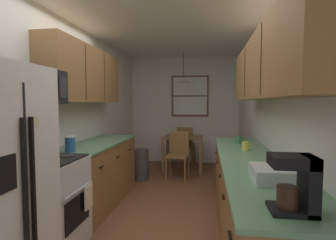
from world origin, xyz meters
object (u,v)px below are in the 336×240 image
object	(u,v)px
stove_range	(47,204)
mug_spare	(238,140)
microwave_over_range	(32,86)
trash_bin	(140,164)
dining_chair_far	(185,144)
dining_chair_near	(178,152)
coffee_maker	(298,183)
storage_canister	(70,144)
dish_rack	(272,174)
mug_by_coffeemaker	(246,146)
dining_table	(183,143)

from	to	relation	value
stove_range	mug_spare	xyz separation A→B (m)	(1.97, 1.40, 0.48)
stove_range	microwave_over_range	bearing A→B (deg)	179.97
trash_bin	dining_chair_far	bearing A→B (deg)	60.22
stove_range	dining_chair_near	distance (m)	2.86
stove_range	coffee_maker	size ratio (longest dim) A/B	3.71
storage_canister	coffee_maker	xyz separation A→B (m)	(2.02, -1.38, 0.06)
dining_chair_far	dining_chair_near	bearing A→B (deg)	-92.40
dining_chair_near	coffee_maker	distance (m)	3.76
mug_spare	stove_range	bearing A→B (deg)	-144.68
stove_range	trash_bin	xyz separation A→B (m)	(0.29, 2.48, -0.18)
stove_range	coffee_maker	xyz separation A→B (m)	(2.01, -0.90, 0.58)
dining_chair_far	dish_rack	distance (m)	4.28
dish_rack	mug_by_coffeemaker	bearing A→B (deg)	90.85
stove_range	microwave_over_range	xyz separation A→B (m)	(-0.11, 0.00, 1.15)
dining_chair_near	dish_rack	bearing A→B (deg)	-71.47
mug_spare	dish_rack	size ratio (longest dim) A/B	0.35
dining_table	trash_bin	world-z (taller)	dining_table
stove_range	dining_table	xyz separation A→B (m)	(1.04, 3.24, 0.13)
dining_chair_near	trash_bin	world-z (taller)	dining_chair_near
dining_table	mug_spare	size ratio (longest dim) A/B	6.97
microwave_over_range	mug_spare	size ratio (longest dim) A/B	5.33
trash_bin	mug_by_coffeemaker	distance (m)	2.46
coffee_maker	mug_by_coffeemaker	world-z (taller)	coffee_maker
coffee_maker	mug_spare	distance (m)	2.31
microwave_over_range	coffee_maker	world-z (taller)	microwave_over_range
dining_chair_near	mug_spare	bearing A→B (deg)	-52.68
storage_canister	mug_by_coffeemaker	world-z (taller)	storage_canister
trash_bin	dish_rack	distance (m)	3.38
storage_canister	dish_rack	bearing A→B (deg)	-22.18
dining_chair_near	trash_bin	distance (m)	0.76
stove_range	dish_rack	bearing A→B (deg)	-9.84
microwave_over_range	dining_chair_far	world-z (taller)	microwave_over_range
dining_chair_far	mug_by_coffeemaker	size ratio (longest dim) A/B	7.61
storage_canister	mug_by_coffeemaker	distance (m)	2.04
stove_range	coffee_maker	world-z (taller)	coffee_maker
microwave_over_range	storage_canister	distance (m)	0.79
dining_chair_far	coffee_maker	world-z (taller)	coffee_maker
dining_chair_far	dining_table	bearing A→B (deg)	-90.62
dining_chair_near	storage_canister	bearing A→B (deg)	-114.51
dining_table	trash_bin	bearing A→B (deg)	-134.61
dining_chair_far	trash_bin	xyz separation A→B (m)	(-0.75, -1.31, -0.21)
dining_chair_far	trash_bin	world-z (taller)	dining_chair_far
dining_table	mug_by_coffeemaker	xyz separation A→B (m)	(0.96, -2.40, 0.35)
dining_chair_far	storage_canister	world-z (taller)	storage_canister
trash_bin	coffee_maker	xyz separation A→B (m)	(1.72, -3.38, 0.77)
storage_canister	mug_spare	size ratio (longest dim) A/B	1.54
microwave_over_range	dish_rack	xyz separation A→B (m)	(2.13, -0.35, -0.67)
trash_bin	stove_range	bearing A→B (deg)	-96.77
dining_chair_near	coffee_maker	xyz separation A→B (m)	(1.01, -3.58, 0.56)
mug_spare	dish_rack	xyz separation A→B (m)	(0.04, -1.75, -0.00)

